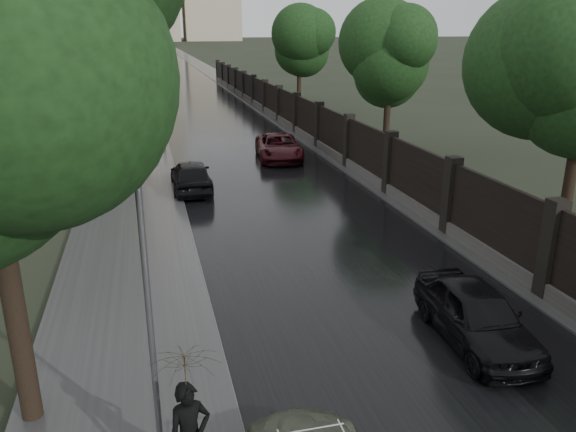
{
  "coord_description": "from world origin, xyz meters",
  "views": [
    {
      "loc": [
        -5.23,
        -6.26,
        6.77
      ],
      "look_at": [
        -1.38,
        8.87,
        1.5
      ],
      "focal_mm": 35.0,
      "sensor_mm": 36.0,
      "label": 1
    }
  ],
  "objects_px": {
    "tree_left_far": "(92,54)",
    "tree_right_c": "(299,50)",
    "pedestrian_umbrella": "(186,381)",
    "hatchback_left": "(191,176)",
    "lamp_post": "(149,315)",
    "tree_right_b": "(390,63)",
    "car_right_near": "(476,315)",
    "car_right_far": "(279,147)",
    "traffic_light": "(162,112)"
  },
  "relations": [
    {
      "from": "hatchback_left",
      "to": "car_right_far",
      "type": "height_order",
      "value": "hatchback_left"
    },
    {
      "from": "traffic_light",
      "to": "tree_right_b",
      "type": "bearing_deg",
      "value": -14.24
    },
    {
      "from": "lamp_post",
      "to": "traffic_light",
      "type": "relative_size",
      "value": 1.28
    },
    {
      "from": "tree_right_b",
      "to": "car_right_near",
      "type": "xyz_separation_m",
      "value": [
        -5.9,
        -18.49,
        -4.28
      ]
    },
    {
      "from": "tree_right_c",
      "to": "car_right_far",
      "type": "relative_size",
      "value": 1.45
    },
    {
      "from": "tree_right_b",
      "to": "lamp_post",
      "type": "distance_m",
      "value": 24.33
    },
    {
      "from": "car_right_far",
      "to": "pedestrian_umbrella",
      "type": "relative_size",
      "value": 1.75
    },
    {
      "from": "car_right_near",
      "to": "pedestrian_umbrella",
      "type": "xyz_separation_m",
      "value": [
        -6.55,
        -2.83,
        1.32
      ]
    },
    {
      "from": "pedestrian_umbrella",
      "to": "hatchback_left",
      "type": "bearing_deg",
      "value": 71.43
    },
    {
      "from": "tree_left_far",
      "to": "car_right_near",
      "type": "height_order",
      "value": "tree_left_far"
    },
    {
      "from": "hatchback_left",
      "to": "traffic_light",
      "type": "bearing_deg",
      "value": -83.55
    },
    {
      "from": "lamp_post",
      "to": "traffic_light",
      "type": "bearing_deg",
      "value": 87.32
    },
    {
      "from": "tree_left_far",
      "to": "tree_right_b",
      "type": "relative_size",
      "value": 1.05
    },
    {
      "from": "car_right_near",
      "to": "car_right_far",
      "type": "xyz_separation_m",
      "value": [
        0.01,
        19.11,
        -0.0
      ]
    },
    {
      "from": "tree_right_b",
      "to": "lamp_post",
      "type": "height_order",
      "value": "tree_right_b"
    },
    {
      "from": "car_right_near",
      "to": "car_right_far",
      "type": "relative_size",
      "value": 0.82
    },
    {
      "from": "car_right_near",
      "to": "pedestrian_umbrella",
      "type": "bearing_deg",
      "value": -153.5
    },
    {
      "from": "tree_right_b",
      "to": "car_right_near",
      "type": "distance_m",
      "value": 19.87
    },
    {
      "from": "tree_right_c",
      "to": "pedestrian_umbrella",
      "type": "height_order",
      "value": "tree_right_c"
    },
    {
      "from": "tree_right_c",
      "to": "hatchback_left",
      "type": "height_order",
      "value": "tree_right_c"
    },
    {
      "from": "lamp_post",
      "to": "hatchback_left",
      "type": "bearing_deg",
      "value": 83.21
    },
    {
      "from": "traffic_light",
      "to": "car_right_far",
      "type": "height_order",
      "value": "traffic_light"
    },
    {
      "from": "tree_right_b",
      "to": "pedestrian_umbrella",
      "type": "xyz_separation_m",
      "value": [
        -12.45,
        -21.31,
        -2.96
      ]
    },
    {
      "from": "hatchback_left",
      "to": "pedestrian_umbrella",
      "type": "xyz_separation_m",
      "value": [
        -1.45,
        -16.76,
        1.29
      ]
    },
    {
      "from": "tree_right_c",
      "to": "lamp_post",
      "type": "bearing_deg",
      "value": -108.52
    },
    {
      "from": "tree_left_far",
      "to": "tree_right_c",
      "type": "relative_size",
      "value": 1.05
    },
    {
      "from": "tree_left_far",
      "to": "lamp_post",
      "type": "height_order",
      "value": "tree_left_far"
    },
    {
      "from": "tree_right_c",
      "to": "car_right_near",
      "type": "bearing_deg",
      "value": -99.18
    },
    {
      "from": "lamp_post",
      "to": "traffic_light",
      "type": "height_order",
      "value": "lamp_post"
    },
    {
      "from": "hatchback_left",
      "to": "car_right_near",
      "type": "bearing_deg",
      "value": 110.53
    },
    {
      "from": "pedestrian_umbrella",
      "to": "car_right_far",
      "type": "bearing_deg",
      "value": 59.73
    },
    {
      "from": "tree_right_b",
      "to": "hatchback_left",
      "type": "xyz_separation_m",
      "value": [
        -11.0,
        -4.55,
        -4.25
      ]
    },
    {
      "from": "car_right_far",
      "to": "car_right_near",
      "type": "bearing_deg",
      "value": -83.63
    },
    {
      "from": "car_right_near",
      "to": "tree_right_b",
      "type": "bearing_deg",
      "value": 75.48
    },
    {
      "from": "tree_left_far",
      "to": "tree_right_b",
      "type": "xyz_separation_m",
      "value": [
        15.5,
        -8.0,
        -0.29
      ]
    },
    {
      "from": "lamp_post",
      "to": "car_right_near",
      "type": "xyz_separation_m",
      "value": [
        7.0,
        2.01,
        -2.0
      ]
    },
    {
      "from": "tree_right_b",
      "to": "traffic_light",
      "type": "bearing_deg",
      "value": 165.76
    },
    {
      "from": "hatchback_left",
      "to": "car_right_far",
      "type": "bearing_deg",
      "value": -134.23
    },
    {
      "from": "tree_left_far",
      "to": "traffic_light",
      "type": "bearing_deg",
      "value": -53.53
    },
    {
      "from": "tree_right_b",
      "to": "hatchback_left",
      "type": "distance_m",
      "value": 12.64
    },
    {
      "from": "tree_left_far",
      "to": "tree_right_b",
      "type": "height_order",
      "value": "tree_left_far"
    },
    {
      "from": "tree_left_far",
      "to": "pedestrian_umbrella",
      "type": "bearing_deg",
      "value": -84.07
    },
    {
      "from": "tree_right_c",
      "to": "pedestrian_umbrella",
      "type": "relative_size",
      "value": 2.54
    },
    {
      "from": "lamp_post",
      "to": "pedestrian_umbrella",
      "type": "height_order",
      "value": "lamp_post"
    },
    {
      "from": "hatchback_left",
      "to": "pedestrian_umbrella",
      "type": "bearing_deg",
      "value": 85.47
    },
    {
      "from": "tree_right_b",
      "to": "lamp_post",
      "type": "relative_size",
      "value": 1.37
    },
    {
      "from": "pedestrian_umbrella",
      "to": "tree_right_c",
      "type": "bearing_deg",
      "value": 58.8
    },
    {
      "from": "hatchback_left",
      "to": "pedestrian_umbrella",
      "type": "relative_size",
      "value": 1.49
    },
    {
      "from": "tree_left_far",
      "to": "pedestrian_umbrella",
      "type": "distance_m",
      "value": 29.65
    },
    {
      "from": "traffic_light",
      "to": "car_right_far",
      "type": "xyz_separation_m",
      "value": [
        5.91,
        -2.38,
        -1.73
      ]
    }
  ]
}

